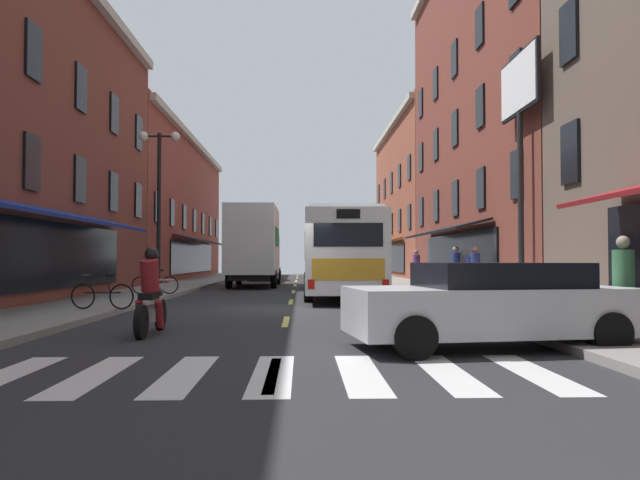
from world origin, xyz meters
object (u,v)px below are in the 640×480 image
motorcycle_rider (151,297)px  bicycle_mid (155,284)px  sedan_mid (265,270)px  pedestrian_near (474,269)px  street_lamp_twin (159,205)px  transit_bus (339,254)px  billboard_sign (520,109)px  pedestrian_far (624,284)px  pedestrian_mid (416,267)px  bicycle_near (102,295)px  pedestrian_rear (456,268)px  box_truck (254,247)px  sedan_near (491,304)px

motorcycle_rider → bicycle_mid: size_ratio=1.21×
sedan_mid → pedestrian_near: 21.38m
pedestrian_near → street_lamp_twin: (-11.23, -0.61, 2.23)m
motorcycle_rider → street_lamp_twin: (-2.10, 9.67, 2.60)m
transit_bus → bicycle_mid: transit_bus is taller
billboard_sign → sedan_mid: bearing=111.6°
transit_bus → street_lamp_twin: size_ratio=1.98×
bicycle_mid → pedestrian_far: size_ratio=1.01×
pedestrian_near → pedestrian_mid: 8.80m
billboard_sign → bicycle_near: (-11.85, -2.44, -5.53)m
bicycle_mid → pedestrian_far: pedestrian_far is taller
bicycle_near → bicycle_mid: (-0.28, 6.94, 0.00)m
bicycle_near → pedestrian_rear: bearing=35.4°
transit_bus → pedestrian_rear: 4.67m
bicycle_near → billboard_sign: bearing=11.6°
motorcycle_rider → pedestrian_mid: (8.65, 19.07, 0.35)m
box_truck → pedestrian_near: bearing=-48.9°
motorcycle_rider → pedestrian_near: 13.75m
pedestrian_near → pedestrian_far: size_ratio=1.04×
bicycle_mid → box_truck: bearing=71.8°
transit_bus → sedan_near: bearing=-83.4°
pedestrian_rear → street_lamp_twin: bearing=-89.1°
transit_bus → billboard_sign: bearing=-45.0°
bicycle_near → pedestrian_mid: pedestrian_mid is taller
billboard_sign → street_lamp_twin: bearing=165.8°
bicycle_near → street_lamp_twin: size_ratio=0.30×
box_truck → motorcycle_rider: box_truck is taller
sedan_near → motorcycle_rider: motorcycle_rider is taller
sedan_mid → motorcycle_rider: size_ratio=2.14×
motorcycle_rider → pedestrian_far: (8.37, -1.47, 0.30)m
transit_bus → pedestrian_mid: 8.34m
bicycle_near → transit_bus: bearing=49.4°
billboard_sign → pedestrian_mid: 13.35m
sedan_near → bicycle_mid: 15.68m
sedan_near → motorcycle_rider: bearing=161.6°
motorcycle_rider → pedestrian_far: bearing=-10.0°
transit_bus → bicycle_near: transit_bus is taller
billboard_sign → bicycle_mid: size_ratio=4.45×
pedestrian_mid → pedestrian_rear: size_ratio=0.98×
sedan_near → pedestrian_near: bearing=75.4°
box_truck → pedestrian_mid: box_truck is taller
billboard_sign → bicycle_mid: bearing=159.7°
sedan_near → pedestrian_mid: bearing=82.6°
sedan_near → bicycle_near: bearing=142.7°
transit_bus → box_truck: bearing=115.2°
transit_bus → sedan_near: size_ratio=2.42×
pedestrian_far → pedestrian_rear: size_ratio=0.94×
pedestrian_far → sedan_mid: bearing=39.3°
transit_bus → motorcycle_rider: 12.76m
billboard_sign → pedestrian_mid: (-0.90, 12.35, -4.97)m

